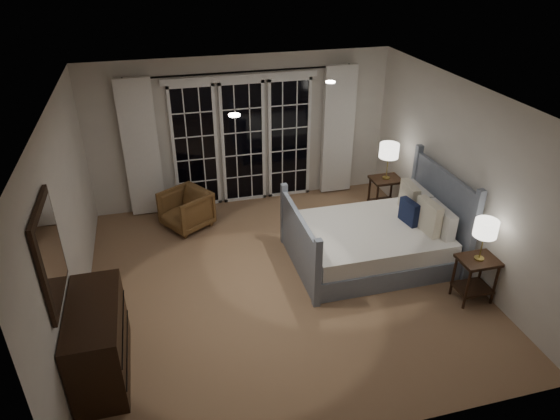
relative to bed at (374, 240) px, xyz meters
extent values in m
plane|color=#8B614B|center=(-1.42, -0.17, -0.32)|extent=(5.00, 5.00, 0.00)
plane|color=silver|center=(-1.42, -0.17, 2.18)|extent=(5.00, 5.00, 0.00)
cube|color=silver|center=(-3.92, -0.17, 0.93)|extent=(0.02, 5.00, 2.50)
cube|color=silver|center=(1.08, -0.17, 0.93)|extent=(0.02, 5.00, 2.50)
cube|color=silver|center=(-1.42, 2.33, 0.93)|extent=(5.00, 0.02, 2.50)
cube|color=silver|center=(-1.42, -2.67, 0.93)|extent=(5.00, 0.02, 2.50)
cube|color=black|center=(-2.22, 2.30, 0.73)|extent=(0.66, 0.02, 2.02)
cube|color=black|center=(-1.42, 2.30, 0.73)|extent=(0.66, 0.02, 2.02)
cube|color=black|center=(-0.62, 2.30, 0.73)|extent=(0.66, 0.02, 2.02)
cube|color=white|center=(-1.42, 2.29, 1.83)|extent=(2.50, 0.04, 0.10)
cylinder|color=black|center=(-1.42, 2.23, 1.93)|extent=(3.50, 0.03, 0.03)
cube|color=white|center=(-3.07, 2.21, 0.83)|extent=(0.55, 0.10, 2.25)
cube|color=white|center=(0.23, 2.21, 0.83)|extent=(0.55, 0.10, 2.25)
cylinder|color=white|center=(-0.62, 0.43, 2.17)|extent=(0.12, 0.12, 0.01)
cylinder|color=white|center=(-2.02, -0.57, 2.17)|extent=(0.12, 0.12, 0.01)
cube|color=slate|center=(-0.07, 0.00, -0.18)|extent=(1.98, 1.55, 0.29)
cube|color=white|center=(-0.07, 0.00, 0.09)|extent=(1.92, 1.49, 0.24)
cube|color=slate|center=(0.98, 0.00, 0.31)|extent=(0.06, 1.55, 1.26)
cube|color=slate|center=(-1.12, 0.00, 0.11)|extent=(0.06, 1.55, 0.87)
cube|color=white|center=(0.78, -0.32, 0.39)|extent=(0.14, 0.60, 0.36)
cube|color=white|center=(0.78, 0.32, 0.39)|extent=(0.14, 0.60, 0.36)
cube|color=beige|center=(0.62, -0.28, 0.44)|extent=(0.16, 0.46, 0.45)
cube|color=beige|center=(0.62, 0.28, 0.44)|extent=(0.16, 0.46, 0.45)
cube|color=#131A35|center=(0.48, 0.00, 0.38)|extent=(0.15, 0.35, 0.34)
cube|color=black|center=(0.84, -1.16, 0.27)|extent=(0.47, 0.38, 0.04)
cube|color=black|center=(0.84, -1.16, -0.15)|extent=(0.43, 0.34, 0.03)
cylinder|color=black|center=(0.64, -1.31, -0.03)|extent=(0.04, 0.04, 0.58)
cylinder|color=black|center=(1.04, -1.31, -0.03)|extent=(0.04, 0.04, 0.58)
cylinder|color=black|center=(0.64, -1.01, -0.03)|extent=(0.04, 0.04, 0.58)
cylinder|color=black|center=(1.04, -1.01, -0.03)|extent=(0.04, 0.04, 0.58)
cube|color=black|center=(0.73, 1.25, 0.28)|extent=(0.48, 0.38, 0.04)
cube|color=black|center=(0.73, 1.25, -0.15)|extent=(0.44, 0.35, 0.03)
cylinder|color=black|center=(0.53, 1.10, -0.02)|extent=(0.04, 0.04, 0.60)
cylinder|color=black|center=(0.94, 1.10, -0.02)|extent=(0.04, 0.04, 0.60)
cylinder|color=black|center=(0.53, 1.40, -0.02)|extent=(0.04, 0.04, 0.60)
cylinder|color=black|center=(0.94, 1.40, -0.02)|extent=(0.04, 0.04, 0.60)
cylinder|color=#AA9444|center=(0.84, -1.16, 0.30)|extent=(0.12, 0.12, 0.02)
cylinder|color=#AA9444|center=(0.84, -1.16, 0.47)|extent=(0.02, 0.02, 0.32)
cylinder|color=white|center=(0.84, -1.16, 0.73)|extent=(0.28, 0.28, 0.21)
cylinder|color=#AA9444|center=(0.73, 1.25, 0.31)|extent=(0.12, 0.12, 0.02)
cylinder|color=#AA9444|center=(0.73, 1.25, 0.50)|extent=(0.02, 0.02, 0.35)
cylinder|color=white|center=(0.73, 1.25, 0.79)|extent=(0.31, 0.31, 0.23)
imported|color=brown|center=(-2.50, 1.60, -0.01)|extent=(0.92, 0.91, 0.61)
cube|color=black|center=(-3.65, -1.25, 0.12)|extent=(0.51, 1.24, 0.88)
cube|color=black|center=(-3.39, -1.25, -0.03)|extent=(0.01, 1.21, 0.01)
cube|color=black|center=(-3.39, -1.25, 0.26)|extent=(0.01, 1.21, 0.01)
cube|color=black|center=(-3.89, -1.25, 1.23)|extent=(0.04, 0.85, 1.00)
cube|color=white|center=(-3.86, -1.25, 1.23)|extent=(0.01, 0.73, 0.88)
camera|label=1|loc=(-2.82, -5.45, 3.77)|focal=32.00mm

